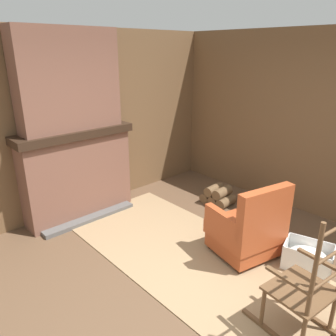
% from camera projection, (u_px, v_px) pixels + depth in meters
% --- Properties ---
extents(ground_plane, '(14.00, 14.00, 0.00)m').
position_uv_depth(ground_plane, '(197.00, 296.00, 3.32)').
color(ground_plane, brown).
extents(wood_panel_wall_left, '(0.06, 5.79, 2.66)m').
position_uv_depth(wood_panel_wall_left, '(65.00, 126.00, 4.69)').
color(wood_panel_wall_left, brown).
rests_on(wood_panel_wall_left, ground).
extents(wood_panel_wall_back, '(5.79, 0.09, 2.66)m').
position_uv_depth(wood_panel_wall_back, '(331.00, 128.00, 4.50)').
color(wood_panel_wall_back, brown).
rests_on(wood_panel_wall_back, ground).
extents(fireplace_hearth, '(0.61, 1.67, 1.31)m').
position_uv_depth(fireplace_hearth, '(78.00, 174.00, 4.75)').
color(fireplace_hearth, brown).
rests_on(fireplace_hearth, ground).
extents(chimney_breast, '(0.35, 1.38, 1.32)m').
position_uv_depth(chimney_breast, '(68.00, 80.00, 4.30)').
color(chimney_breast, brown).
rests_on(chimney_breast, fireplace_hearth).
extents(area_rug, '(3.41, 1.58, 0.01)m').
position_uv_depth(area_rug, '(187.00, 253.00, 4.01)').
color(area_rug, '#997A56').
rests_on(area_rug, ground).
extents(armchair, '(0.82, 0.85, 0.97)m').
position_uv_depth(armchair, '(248.00, 230.00, 3.86)').
color(armchair, '#A84723').
rests_on(armchair, ground).
extents(rocking_chair, '(0.85, 0.58, 1.25)m').
position_uv_depth(rocking_chair, '(305.00, 293.00, 2.75)').
color(rocking_chair, brown).
rests_on(rocking_chair, ground).
extents(firewood_stack, '(0.51, 0.39, 0.30)m').
position_uv_depth(firewood_stack, '(218.00, 196.00, 5.27)').
color(firewood_stack, brown).
rests_on(firewood_stack, ground).
extents(laundry_basket, '(0.59, 0.49, 0.30)m').
position_uv_depth(laundry_basket, '(308.00, 257.00, 3.70)').
color(laundry_basket, white).
rests_on(laundry_basket, ground).
extents(oil_lamp_vase, '(0.13, 0.13, 0.23)m').
position_uv_depth(oil_lamp_vase, '(57.00, 125.00, 4.40)').
color(oil_lamp_vase, silver).
rests_on(oil_lamp_vase, fireplace_hearth).
extents(storage_case, '(0.15, 0.26, 0.13)m').
position_uv_depth(storage_case, '(90.00, 121.00, 4.72)').
color(storage_case, brown).
rests_on(storage_case, fireplace_hearth).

